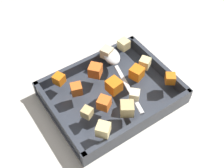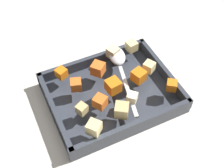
% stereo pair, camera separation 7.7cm
% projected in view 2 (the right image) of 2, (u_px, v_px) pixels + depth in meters
% --- Properties ---
extents(ground_plane, '(4.00, 4.00, 0.00)m').
position_uv_depth(ground_plane, '(109.00, 94.00, 0.83)').
color(ground_plane, beige).
extents(baking_dish, '(0.33, 0.26, 0.05)m').
position_uv_depth(baking_dish, '(112.00, 95.00, 0.81)').
color(baking_dish, '#333842').
rests_on(baking_dish, ground_plane).
extents(carrot_chunk_corner_ne, '(0.04, 0.04, 0.03)m').
position_uv_depth(carrot_chunk_corner_ne, '(100.00, 102.00, 0.73)').
color(carrot_chunk_corner_ne, orange).
rests_on(carrot_chunk_corner_ne, baking_dish).
extents(carrot_chunk_far_right, '(0.04, 0.04, 0.03)m').
position_uv_depth(carrot_chunk_far_right, '(139.00, 76.00, 0.78)').
color(carrot_chunk_far_right, orange).
rests_on(carrot_chunk_far_right, baking_dish).
extents(carrot_chunk_heap_top, '(0.04, 0.04, 0.03)m').
position_uv_depth(carrot_chunk_heap_top, '(114.00, 85.00, 0.76)').
color(carrot_chunk_heap_top, orange).
rests_on(carrot_chunk_heap_top, baking_dish).
extents(carrot_chunk_heap_side, '(0.05, 0.05, 0.03)m').
position_uv_depth(carrot_chunk_heap_side, '(98.00, 69.00, 0.80)').
color(carrot_chunk_heap_side, orange).
rests_on(carrot_chunk_heap_side, baking_dish).
extents(carrot_chunk_rim_edge, '(0.03, 0.03, 0.03)m').
position_uv_depth(carrot_chunk_rim_edge, '(61.00, 73.00, 0.79)').
color(carrot_chunk_rim_edge, orange).
rests_on(carrot_chunk_rim_edge, baking_dish).
extents(carrot_chunk_corner_nw, '(0.04, 0.04, 0.03)m').
position_uv_depth(carrot_chunk_corner_nw, '(172.00, 85.00, 0.77)').
color(carrot_chunk_corner_nw, orange).
rests_on(carrot_chunk_corner_nw, baking_dish).
extents(carrot_chunk_corner_sw, '(0.03, 0.03, 0.03)m').
position_uv_depth(carrot_chunk_corner_sw, '(76.00, 85.00, 0.77)').
color(carrot_chunk_corner_sw, orange).
rests_on(carrot_chunk_corner_sw, baking_dish).
extents(potato_chunk_near_right, '(0.04, 0.04, 0.03)m').
position_uv_depth(potato_chunk_near_right, '(122.00, 110.00, 0.71)').
color(potato_chunk_near_right, tan).
rests_on(potato_chunk_near_right, baking_dish).
extents(potato_chunk_corner_se, '(0.03, 0.03, 0.03)m').
position_uv_depth(potato_chunk_corner_se, '(132.00, 46.00, 0.86)').
color(potato_chunk_corner_se, '#E0CC89').
rests_on(potato_chunk_corner_se, baking_dish).
extents(potato_chunk_mid_left, '(0.03, 0.03, 0.02)m').
position_uv_depth(potato_chunk_mid_left, '(132.00, 98.00, 0.74)').
color(potato_chunk_mid_left, beige).
rests_on(potato_chunk_mid_left, baking_dish).
extents(potato_chunk_near_left, '(0.04, 0.04, 0.03)m').
position_uv_depth(potato_chunk_near_left, '(149.00, 67.00, 0.81)').
color(potato_chunk_near_left, '#E0CC89').
rests_on(potato_chunk_near_left, baking_dish).
extents(potato_chunk_under_handle, '(0.04, 0.04, 0.03)m').
position_uv_depth(potato_chunk_under_handle, '(113.00, 52.00, 0.84)').
color(potato_chunk_under_handle, beige).
rests_on(potato_chunk_under_handle, baking_dish).
extents(potato_chunk_near_spoon, '(0.04, 0.04, 0.03)m').
position_uv_depth(potato_chunk_near_spoon, '(94.00, 128.00, 0.68)').
color(potato_chunk_near_spoon, '#E0CC89').
rests_on(potato_chunk_near_spoon, baking_dish).
extents(potato_chunk_center, '(0.03, 0.03, 0.02)m').
position_uv_depth(potato_chunk_center, '(82.00, 109.00, 0.72)').
color(potato_chunk_center, tan).
rests_on(potato_chunk_center, baking_dish).
extents(serving_spoon, '(0.08, 0.24, 0.02)m').
position_uv_depth(serving_spoon, '(118.00, 59.00, 0.83)').
color(serving_spoon, silver).
rests_on(serving_spoon, baking_dish).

